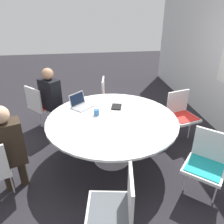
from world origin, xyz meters
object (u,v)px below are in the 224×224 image
at_px(laptop, 80,104).
at_px(chair_5, 110,96).
at_px(spiral_notebook, 116,107).
at_px(chair_2, 116,205).
at_px(coffee_cup, 97,112).
at_px(chair_4, 181,112).
at_px(chair_0, 41,104).
at_px(chair_3, 207,161).
at_px(person_1, 8,145).
at_px(person_0, 51,96).

bearing_deg(laptop, chair_5, 11.70).
bearing_deg(spiral_notebook, chair_2, -9.20).
height_order(chair_5, coffee_cup, chair_5).
bearing_deg(chair_4, chair_2, 35.72).
height_order(chair_0, chair_5, same).
xyz_separation_m(chair_2, chair_5, (-2.60, 0.29, 0.00)).
height_order(chair_0, chair_4, same).
distance_m(chair_3, chair_4, 1.26).
bearing_deg(coffee_cup, person_1, -61.52).
relative_size(person_0, laptop, 3.08).
bearing_deg(chair_5, chair_3, 31.33).
height_order(person_1, laptop, person_1).
relative_size(chair_0, coffee_cup, 9.94).
xyz_separation_m(person_1, laptop, (-0.91, 0.85, 0.06)).
height_order(person_1, spiral_notebook, person_1).
bearing_deg(chair_4, chair_3, 64.23).
bearing_deg(laptop, chair_4, -45.70).
bearing_deg(chair_0, spiral_notebook, 15.31).
relative_size(chair_3, chair_4, 1.00).
bearing_deg(coffee_cup, chair_4, 100.74).
bearing_deg(person_1, chair_3, -29.39).
bearing_deg(chair_5, chair_0, -72.33).
xyz_separation_m(laptop, spiral_notebook, (0.10, 0.56, -0.04)).
relative_size(chair_0, chair_4, 1.00).
distance_m(chair_4, person_1, 2.68).
bearing_deg(chair_2, chair_3, -58.52).
bearing_deg(chair_0, laptop, 3.94).
distance_m(chair_3, laptop, 1.95).
bearing_deg(chair_0, person_1, -48.61).
height_order(chair_4, spiral_notebook, chair_4).
height_order(chair_3, spiral_notebook, chair_3).
distance_m(spiral_notebook, coffee_cup, 0.39).
relative_size(chair_3, chair_5, 1.00).
xyz_separation_m(laptop, coffee_cup, (0.32, 0.23, -0.01)).
relative_size(chair_3, spiral_notebook, 3.59).
bearing_deg(chair_3, spiral_notebook, -10.50).
bearing_deg(person_0, person_1, -57.69).
distance_m(chair_4, spiral_notebook, 1.15).
relative_size(person_1, laptop, 3.08).
distance_m(chair_2, person_1, 1.43).
relative_size(chair_2, coffee_cup, 9.94).
bearing_deg(chair_4, laptop, -16.55).
bearing_deg(chair_0, chair_2, -21.20).
bearing_deg(chair_2, person_0, 28.56).
distance_m(chair_5, coffee_cup, 1.25).
relative_size(chair_4, chair_5, 1.00).
height_order(chair_4, person_0, person_0).
height_order(chair_0, person_0, person_0).
distance_m(chair_0, person_0, 0.32).
bearing_deg(chair_4, person_0, -30.05).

